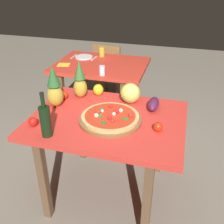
{
  "coord_description": "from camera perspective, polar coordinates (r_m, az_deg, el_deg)",
  "views": [
    {
      "loc": [
        0.51,
        -1.7,
        1.82
      ],
      "look_at": [
        0.03,
        0.01,
        0.82
      ],
      "focal_mm": 42.49,
      "sensor_mm": 36.0,
      "label": 1
    }
  ],
  "objects": [
    {
      "name": "pineapple_right",
      "position": [
        2.22,
        -12.3,
        4.99
      ],
      "size": [
        0.14,
        0.14,
        0.35
      ],
      "color": "#B39630",
      "rests_on": "display_table"
    },
    {
      "name": "pineapple_left",
      "position": [
        2.34,
        -6.92,
        6.59
      ],
      "size": [
        0.12,
        0.12,
        0.34
      ],
      "color": "#B49630",
      "rests_on": "display_table"
    },
    {
      "name": "eggplant",
      "position": [
        2.19,
        8.92,
        1.71
      ],
      "size": [
        0.09,
        0.2,
        0.09
      ],
      "primitive_type": "ellipsoid",
      "rotation": [
        0.0,
        0.0,
        1.56
      ],
      "color": "#511F42",
      "rests_on": "display_table"
    },
    {
      "name": "dining_chair",
      "position": [
        3.92,
        -0.48,
        9.37
      ],
      "size": [
        0.45,
        0.45,
        0.85
      ],
      "rotation": [
        0.0,
        0.0,
        3.0
      ],
      "color": "brown",
      "rests_on": "ground_plane"
    },
    {
      "name": "fork_utensil",
      "position": [
        3.51,
        -8.24,
        11.76
      ],
      "size": [
        0.02,
        0.18,
        0.01
      ],
      "primitive_type": "cube",
      "rotation": [
        0.0,
        0.0,
        0.01
      ],
      "color": "silver",
      "rests_on": "background_table"
    },
    {
      "name": "drinking_glass_water",
      "position": [
        2.85,
        -2.15,
        8.91
      ],
      "size": [
        0.06,
        0.06,
        0.1
      ],
      "primitive_type": "cylinder",
      "color": "silver",
      "rests_on": "background_table"
    },
    {
      "name": "bell_pepper",
      "position": [
        2.41,
        -2.98,
        4.8
      ],
      "size": [
        0.09,
        0.09,
        0.1
      ],
      "primitive_type": "ellipsoid",
      "color": "yellow",
      "rests_on": "display_table"
    },
    {
      "name": "ground_plane",
      "position": [
        2.54,
        -0.77,
        -16.42
      ],
      "size": [
        10.0,
        10.0,
        0.0
      ],
      "primitive_type": "plane",
      "color": "gray"
    },
    {
      "name": "background_table",
      "position": [
        3.25,
        -2.34,
        8.55
      ],
      "size": [
        1.08,
        0.83,
        0.77
      ],
      "color": "brown",
      "rests_on": "ground_plane"
    },
    {
      "name": "knife_utensil",
      "position": [
        3.41,
        -3.83,
        11.47
      ],
      "size": [
        0.03,
        0.18,
        0.01
      ],
      "primitive_type": "cube",
      "rotation": [
        0.0,
        0.0,
        -0.06
      ],
      "color": "silver",
      "rests_on": "background_table"
    },
    {
      "name": "tomato_near_board",
      "position": [
        1.91,
        9.88,
        -3.16
      ],
      "size": [
        0.07,
        0.07,
        0.07
      ],
      "primitive_type": "sphere",
      "color": "red",
      "rests_on": "display_table"
    },
    {
      "name": "drinking_glass_juice",
      "position": [
        3.48,
        -2.21,
        12.84
      ],
      "size": [
        0.07,
        0.07,
        0.12
      ],
      "primitive_type": "cylinder",
      "color": "gold",
      "rests_on": "background_table"
    },
    {
      "name": "melon",
      "position": [
        2.26,
        3.96,
        4.06
      ],
      "size": [
        0.17,
        0.17,
        0.17
      ],
      "primitive_type": "sphere",
      "color": "#DAD960",
      "rests_on": "display_table"
    },
    {
      "name": "tomato_at_corner",
      "position": [
        2.02,
        -16.62,
        -2.05
      ],
      "size": [
        0.07,
        0.07,
        0.07
      ],
      "primitive_type": "sphere",
      "color": "red",
      "rests_on": "display_table"
    },
    {
      "name": "display_table",
      "position": [
        2.11,
        -0.89,
        -3.49
      ],
      "size": [
        1.19,
        0.89,
        0.77
      ],
      "color": "brown",
      "rests_on": "ground_plane"
    },
    {
      "name": "wine_bottle",
      "position": [
        1.84,
        -14.12,
        -1.76
      ],
      "size": [
        0.08,
        0.08,
        0.33
      ],
      "color": "black",
      "rests_on": "display_table"
    },
    {
      "name": "napkin_folded",
      "position": [
        3.22,
        -10.34,
        9.98
      ],
      "size": [
        0.16,
        0.15,
        0.01
      ],
      "primitive_type": "cube",
      "rotation": [
        0.0,
        0.0,
        0.22
      ],
      "color": "yellow",
      "rests_on": "background_table"
    },
    {
      "name": "pizza_board",
      "position": [
        2.01,
        -0.39,
        -1.6
      ],
      "size": [
        0.48,
        0.48,
        0.02
      ],
      "primitive_type": "cylinder",
      "color": "brown",
      "rests_on": "display_table"
    },
    {
      "name": "pizza",
      "position": [
        2.0,
        -0.36,
        -0.92
      ],
      "size": [
        0.44,
        0.44,
        0.06
      ],
      "color": "tan",
      "rests_on": "pizza_board"
    },
    {
      "name": "tomato_by_bottle",
      "position": [
        2.37,
        -10.29,
        3.6
      ],
      "size": [
        0.07,
        0.07,
        0.07
      ],
      "primitive_type": "sphere",
      "color": "red",
      "rests_on": "display_table"
    },
    {
      "name": "dinner_plate",
      "position": [
        3.45,
        -6.07,
        11.69
      ],
      "size": [
        0.22,
        0.22,
        0.02
      ],
      "primitive_type": "cylinder",
      "color": "white",
      "rests_on": "background_table"
    }
  ]
}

